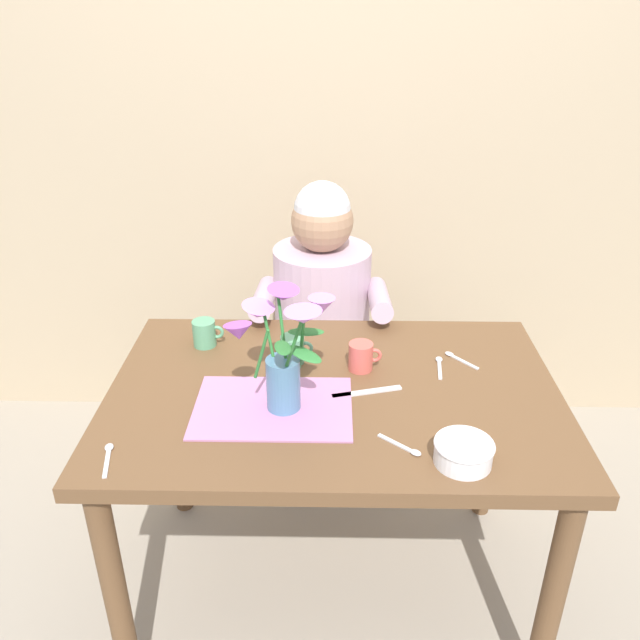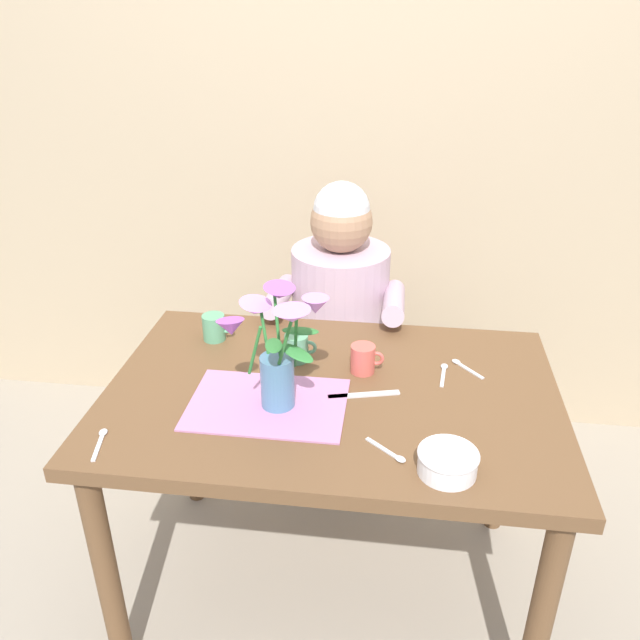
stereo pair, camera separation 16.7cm
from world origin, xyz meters
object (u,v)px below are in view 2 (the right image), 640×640
(ceramic_bowl, at_px, (448,461))
(flower_vase, at_px, (277,347))
(seated_person, at_px, (339,337))
(coffee_cup, at_px, (297,348))
(tea_cup, at_px, (214,327))
(dinner_knife, at_px, (364,395))
(ceramic_mug, at_px, (363,359))

(ceramic_bowl, bearing_deg, flower_vase, 154.26)
(seated_person, distance_m, ceramic_bowl, 0.99)
(coffee_cup, distance_m, tea_cup, 0.28)
(tea_cup, bearing_deg, seated_person, 48.35)
(seated_person, xyz_separation_m, dinner_knife, (0.13, -0.63, 0.18))
(dinner_knife, relative_size, coffee_cup, 2.04)
(ceramic_mug, bearing_deg, flower_vase, -135.37)
(seated_person, distance_m, ceramic_mug, 0.57)
(flower_vase, relative_size, dinner_knife, 1.68)
(ceramic_bowl, relative_size, ceramic_mug, 1.46)
(tea_cup, bearing_deg, coffee_cup, -18.76)
(seated_person, distance_m, coffee_cup, 0.53)
(seated_person, bearing_deg, coffee_cup, -100.99)
(coffee_cup, height_order, ceramic_mug, same)
(flower_vase, relative_size, ceramic_mug, 3.43)
(ceramic_bowl, xyz_separation_m, coffee_cup, (-0.40, 0.43, 0.01))
(ceramic_bowl, height_order, dinner_knife, ceramic_bowl)
(coffee_cup, height_order, tea_cup, same)
(flower_vase, distance_m, dinner_knife, 0.28)
(coffee_cup, bearing_deg, seated_person, 81.03)
(seated_person, bearing_deg, flower_vase, -98.75)
(ceramic_bowl, height_order, ceramic_mug, ceramic_mug)
(dinner_knife, bearing_deg, seated_person, 86.67)
(ceramic_bowl, relative_size, dinner_knife, 0.72)
(flower_vase, xyz_separation_m, ceramic_mug, (0.20, 0.20, -0.13))
(dinner_knife, bearing_deg, flower_vase, -174.67)
(seated_person, xyz_separation_m, ceramic_bowl, (0.33, -0.91, 0.21))
(seated_person, xyz_separation_m, tea_cup, (-0.34, -0.39, 0.22))
(ceramic_bowl, distance_m, ceramic_mug, 0.45)
(ceramic_bowl, bearing_deg, tea_cup, 141.98)
(seated_person, height_order, flower_vase, seated_person)
(dinner_knife, xyz_separation_m, tea_cup, (-0.47, 0.25, 0.04))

